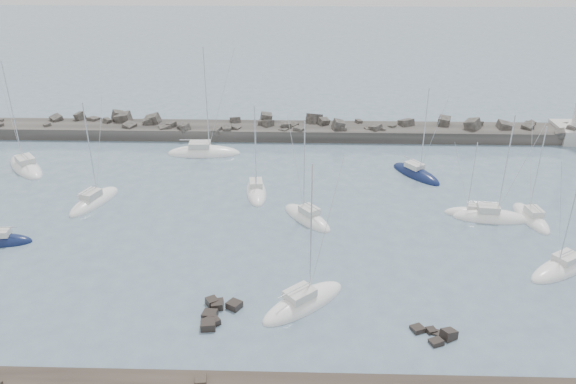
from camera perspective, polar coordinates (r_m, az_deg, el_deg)
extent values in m
plane|color=slate|center=(58.28, -1.31, -7.16)|extent=(400.00, 400.00, 0.00)
cube|color=#2B231D|center=(45.01, -8.86, -18.31)|extent=(0.97, 1.14, 0.35)
cube|color=black|center=(50.52, -7.76, -12.97)|extent=(1.70, 1.70, 0.80)
cube|color=black|center=(52.53, -7.14, -11.49)|extent=(1.27, 1.41, 1.26)
cube|color=black|center=(50.20, -8.09, -13.38)|extent=(1.43, 1.37, 1.09)
cube|color=black|center=(52.80, -7.74, -11.07)|extent=(1.41, 1.36, 0.97)
cube|color=black|center=(51.44, -7.92, -12.46)|extent=(1.48, 1.44, 1.19)
cube|color=black|center=(52.22, -5.47, -11.52)|extent=(1.62, 1.64, 1.06)
cube|color=black|center=(49.84, 14.82, -14.64)|extent=(1.38, 1.30, 0.90)
cube|color=black|center=(50.81, 13.02, -13.49)|extent=(1.39, 1.45, 0.79)
cube|color=black|center=(50.94, 14.27, -13.58)|extent=(1.20, 1.05, 0.87)
cube|color=black|center=(50.58, 16.02, -13.76)|extent=(1.58, 1.61, 1.22)
cube|color=black|center=(50.94, 14.69, -13.72)|extent=(0.96, 0.91, 0.50)
cube|color=#312F2C|center=(92.98, -4.80, 5.81)|extent=(115.00, 6.00, 3.20)
cube|color=#312F2C|center=(95.90, 15.54, 6.79)|extent=(2.43, 2.72, 2.26)
cube|color=#312F2C|center=(90.47, 5.66, 6.38)|extent=(1.31, 1.31, 1.20)
cube|color=#312F2C|center=(93.09, 10.54, 6.44)|extent=(1.47, 1.48, 1.02)
cube|color=#312F2C|center=(94.39, -5.38, 7.25)|extent=(2.01, 2.31, 1.56)
cube|color=#312F2C|center=(96.03, -13.59, 7.14)|extent=(2.68, 2.16, 2.37)
cube|color=#312F2C|center=(99.09, -16.87, 7.41)|extent=(2.71, 2.26, 2.27)
cube|color=#312F2C|center=(91.69, 8.15, 6.25)|extent=(1.45, 1.53, 1.34)
cube|color=#312F2C|center=(90.69, 5.14, 6.77)|extent=(2.33, 2.05, 2.18)
cube|color=#312F2C|center=(98.00, -16.39, 7.22)|extent=(2.58, 2.19, 2.20)
cube|color=#312F2C|center=(93.82, 2.47, 7.26)|extent=(2.22, 2.38, 1.65)
cube|color=#312F2C|center=(92.73, -2.62, 6.96)|extent=(1.42, 1.29, 1.26)
cube|color=#312F2C|center=(91.96, -2.01, 6.97)|extent=(1.97, 2.17, 1.59)
cube|color=#312F2C|center=(93.49, -12.34, 6.35)|extent=(2.65, 2.72, 1.63)
cube|color=#312F2C|center=(99.48, 26.78, 5.67)|extent=(1.94, 1.78, 1.49)
cube|color=#312F2C|center=(96.50, 18.08, 6.20)|extent=(1.62, 1.28, 1.21)
cube|color=#312F2C|center=(92.67, -10.68, 6.52)|extent=(1.86, 1.80, 1.59)
cube|color=#312F2C|center=(96.43, 15.61, 6.79)|extent=(1.35, 1.33, 1.42)
cube|color=#312F2C|center=(91.38, 8.89, 6.41)|extent=(2.43, 2.34, 1.50)
cube|color=#312F2C|center=(90.76, -7.28, 6.15)|extent=(2.14, 2.15, 1.49)
cube|color=#312F2C|center=(93.64, -2.24, 7.45)|extent=(2.26, 2.14, 2.08)
cube|color=#312F2C|center=(98.27, 25.92, 5.34)|extent=(2.10, 2.08, 1.89)
cube|color=#312F2C|center=(94.28, 7.20, 7.08)|extent=(1.38, 1.32, 0.90)
cube|color=#312F2C|center=(96.23, 18.32, 6.32)|extent=(1.68, 1.84, 1.50)
cube|color=#312F2C|center=(97.30, 21.04, 6.15)|extent=(2.32, 2.19, 2.22)
cube|color=#312F2C|center=(90.12, 1.12, 6.26)|extent=(2.16, 2.08, 1.38)
cube|color=#312F2C|center=(100.01, -23.25, 6.23)|extent=(1.57, 1.50, 0.94)
cube|color=#312F2C|center=(93.45, -11.73, 6.55)|extent=(1.81, 1.78, 1.53)
cube|color=#312F2C|center=(100.54, -19.10, 6.88)|extent=(2.31, 2.31, 1.29)
cube|color=#312F2C|center=(90.84, -6.14, 6.33)|extent=(1.42, 1.82, 1.70)
cube|color=#312F2C|center=(101.26, -20.37, 7.15)|extent=(2.21, 1.97, 2.01)
cube|color=#312F2C|center=(91.27, -0.18, 6.78)|extent=(1.79, 1.79, 1.33)
cube|color=#312F2C|center=(95.19, 18.22, 6.47)|extent=(3.21, 2.94, 2.49)
cube|color=#312F2C|center=(98.22, -17.89, 6.80)|extent=(1.76, 1.51, 1.53)
cube|color=#312F2C|center=(100.93, 23.50, 6.40)|extent=(1.35, 1.49, 1.03)
cube|color=#312F2C|center=(92.49, 0.54, 6.79)|extent=(1.98, 2.05, 1.16)
cube|color=#312F2C|center=(91.68, -10.41, 6.45)|extent=(1.98, 1.74, 1.47)
cube|color=#312F2C|center=(102.40, -22.46, 6.87)|extent=(2.52, 2.61, 1.58)
cube|color=#312F2C|center=(94.48, 11.92, 6.75)|extent=(2.87, 2.84, 2.07)
cube|color=#312F2C|center=(91.42, -10.52, 6.22)|extent=(1.45, 1.47, 1.08)
cube|color=#312F2C|center=(90.26, -0.44, 6.19)|extent=(1.77, 1.70, 0.95)
cube|color=#312F2C|center=(95.62, -14.05, 6.95)|extent=(1.83, 1.71, 1.36)
cube|color=#312F2C|center=(96.48, -14.03, 6.73)|extent=(1.99, 1.82, 1.13)
cube|color=#312F2C|center=(91.43, 9.51, 6.19)|extent=(1.50, 1.25, 1.30)
cube|color=#312F2C|center=(98.59, 23.15, 6.04)|extent=(2.32, 2.53, 1.91)
cube|color=#312F2C|center=(95.14, -15.79, 6.36)|extent=(2.43, 2.54, 1.81)
cube|color=#312F2C|center=(97.25, 18.78, 6.55)|extent=(1.78, 1.78, 1.30)
cube|color=#312F2C|center=(94.01, 2.68, 7.42)|extent=(2.88, 2.93, 2.49)
cube|color=#312F2C|center=(91.36, -5.45, 6.36)|extent=(2.24, 1.99, 1.69)
cube|color=#312F2C|center=(102.76, 26.23, 6.19)|extent=(1.64, 1.67, 1.02)
cube|color=#312F2C|center=(92.86, 3.63, 7.08)|extent=(2.26, 2.07, 1.80)
ellipsoid|color=white|center=(88.46, -25.07, 2.23)|extent=(9.25, 10.00, 2.54)
cube|color=silver|center=(87.47, -25.15, 3.01)|extent=(3.50, 3.58, 0.78)
cylinder|color=silver|center=(86.69, -26.21, 7.32)|extent=(0.13, 0.13, 14.07)
cylinder|color=silver|center=(86.55, -25.10, 3.31)|extent=(2.81, 3.23, 0.11)
cube|color=silver|center=(68.54, -27.24, -3.71)|extent=(2.15, 1.64, 0.69)
cylinder|color=silver|center=(68.06, -26.96, -3.23)|extent=(2.88, 0.37, 0.10)
ellipsoid|color=white|center=(74.18, -19.06, -1.02)|extent=(5.53, 9.06, 2.32)
cube|color=silver|center=(73.32, -19.42, -0.20)|extent=(2.48, 2.88, 0.77)
cylinder|color=silver|center=(72.03, -19.48, 4.08)|extent=(0.13, 0.13, 11.70)
cylinder|color=silver|center=(72.63, -19.80, 0.11)|extent=(1.31, 3.29, 0.11)
ellipsoid|color=white|center=(86.12, -8.53, 3.86)|extent=(11.16, 3.83, 2.64)
cube|color=silver|center=(85.66, -8.96, 4.80)|extent=(3.17, 2.34, 0.79)
cylinder|color=silver|center=(83.25, -8.30, 9.36)|extent=(0.14, 0.14, 14.90)
cylinder|color=silver|center=(85.52, -9.51, 5.25)|extent=(4.42, 0.28, 0.11)
ellipsoid|color=white|center=(66.33, 1.94, -2.75)|extent=(6.95, 7.94, 2.24)
cube|color=silver|center=(65.42, 2.17, -1.86)|extent=(2.68, 2.79, 0.77)
cylinder|color=silver|center=(64.00, 1.66, 2.54)|extent=(0.13, 0.13, 10.94)
cylinder|color=silver|center=(64.70, 2.49, -1.48)|extent=(2.07, 2.63, 0.11)
ellipsoid|color=white|center=(72.78, -3.23, -0.07)|extent=(3.56, 8.37, 2.09)
cube|color=silver|center=(72.63, -3.27, 0.93)|extent=(1.92, 2.47, 0.67)
cylinder|color=silver|center=(69.66, -3.33, 4.42)|extent=(0.12, 0.12, 10.95)
cylinder|color=silver|center=(72.89, -3.31, 1.56)|extent=(0.52, 3.23, 0.10)
ellipsoid|color=white|center=(52.43, 1.59, -11.31)|extent=(8.95, 8.47, 2.37)
cube|color=silver|center=(51.35, 1.21, -10.28)|extent=(3.23, 3.17, 0.75)
cylinder|color=silver|center=(48.81, 2.36, -4.03)|extent=(0.13, 0.13, 12.71)
cylinder|color=silver|center=(50.59, 0.65, -9.93)|extent=(2.87, 2.60, 0.11)
ellipsoid|color=#0F1A41|center=(79.86, 12.86, 1.70)|extent=(7.07, 8.53, 2.20)
cube|color=silver|center=(79.63, 12.73, 2.66)|extent=(2.78, 2.95, 0.71)
cylinder|color=silver|center=(77.02, 13.70, 6.10)|extent=(0.12, 0.12, 11.55)
cylinder|color=silver|center=(79.76, 12.48, 3.24)|extent=(2.04, 2.86, 0.10)
ellipsoid|color=white|center=(70.76, 18.08, -2.19)|extent=(6.46, 2.96, 1.79)
cube|color=silver|center=(70.33, 18.45, -1.43)|extent=(1.93, 1.53, 0.63)
cylinder|color=silver|center=(68.62, 18.23, 1.51)|extent=(0.11, 0.11, 8.40)
cylinder|color=silver|center=(70.14, 18.87, -1.04)|extent=(2.47, 0.51, 0.09)
ellipsoid|color=white|center=(72.20, 23.42, -2.54)|extent=(3.44, 7.95, 2.08)
cube|color=silver|center=(71.37, 23.73, -1.80)|extent=(1.84, 2.35, 0.70)
cylinder|color=silver|center=(70.25, 24.04, 2.08)|extent=(0.12, 0.12, 10.38)
cylinder|color=silver|center=(70.69, 24.03, -1.53)|extent=(0.53, 3.06, 0.10)
ellipsoid|color=white|center=(63.43, 26.00, -7.06)|extent=(8.91, 7.17, 2.17)
cube|color=silver|center=(63.16, 26.44, -5.96)|extent=(3.05, 2.86, 0.67)
cylinder|color=silver|center=(59.73, 26.88, -1.66)|extent=(0.11, 0.11, 11.96)
cylinder|color=silver|center=(63.35, 26.86, -5.31)|extent=(3.01, 2.03, 0.10)
ellipsoid|color=white|center=(70.55, 19.86, -2.56)|extent=(8.96, 3.60, 2.34)
cube|color=silver|center=(69.85, 19.68, -1.53)|extent=(2.61, 2.00, 0.78)
cylinder|color=silver|center=(67.93, 21.29, 2.55)|extent=(0.13, 0.13, 11.77)
cylinder|color=silver|center=(69.40, 19.28, -0.97)|extent=(3.48, 0.48, 0.11)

